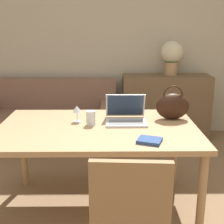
% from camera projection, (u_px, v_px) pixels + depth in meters
% --- Properties ---
extents(wall_back, '(10.00, 0.06, 2.70)m').
position_uv_depth(wall_back, '(107.00, 38.00, 4.31)').
color(wall_back, '#BCB29E').
rests_on(wall_back, ground_plane).
extents(dining_table, '(1.59, 1.02, 0.75)m').
position_uv_depth(dining_table, '(97.00, 135.00, 2.50)').
color(dining_table, '#A87F56').
rests_on(dining_table, ground_plane).
extents(chair, '(0.46, 0.46, 0.89)m').
position_uv_depth(chair, '(130.00, 217.00, 1.74)').
color(chair, olive).
rests_on(chair, ground_plane).
extents(couch, '(1.81, 0.84, 0.82)m').
position_uv_depth(couch, '(48.00, 122.00, 4.13)').
color(couch, '#7F5B4C').
rests_on(couch, ground_plane).
extents(sideboard, '(1.17, 0.40, 0.88)m').
position_uv_depth(sideboard, '(165.00, 107.00, 4.27)').
color(sideboard, brown).
rests_on(sideboard, ground_plane).
extents(laptop, '(0.33, 0.31, 0.22)m').
position_uv_depth(laptop, '(126.00, 114.00, 2.61)').
color(laptop, silver).
rests_on(laptop, dining_table).
extents(drinking_glass, '(0.08, 0.08, 0.12)m').
position_uv_depth(drinking_glass, '(91.00, 118.00, 2.51)').
color(drinking_glass, silver).
rests_on(drinking_glass, dining_table).
extents(wine_glass, '(0.07, 0.07, 0.14)m').
position_uv_depth(wine_glass, '(77.00, 110.00, 2.58)').
color(wine_glass, silver).
rests_on(wine_glass, dining_table).
extents(handbag, '(0.28, 0.14, 0.29)m').
position_uv_depth(handbag, '(172.00, 106.00, 2.65)').
color(handbag, black).
rests_on(handbag, dining_table).
extents(flower_vase, '(0.30, 0.30, 0.45)m').
position_uv_depth(flower_vase, '(172.00, 55.00, 4.13)').
color(flower_vase, tan).
rests_on(flower_vase, sideboard).
extents(book, '(0.20, 0.19, 0.02)m').
position_uv_depth(book, '(150.00, 141.00, 2.15)').
color(book, navy).
rests_on(book, dining_table).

